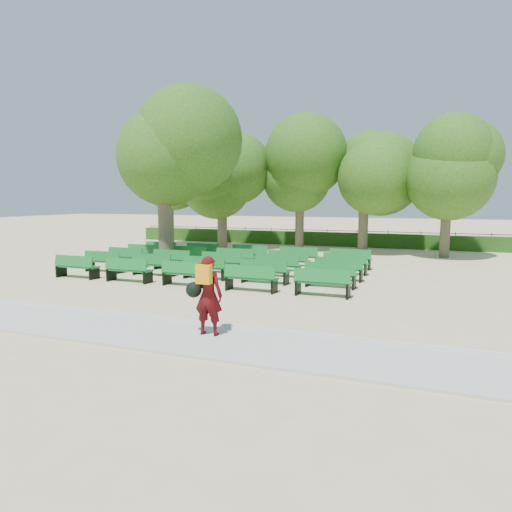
{
  "coord_description": "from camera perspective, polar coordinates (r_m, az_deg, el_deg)",
  "views": [
    {
      "loc": [
        7.44,
        -16.17,
        3.15
      ],
      "look_at": [
        1.68,
        -1.0,
        1.1
      ],
      "focal_mm": 32.0,
      "sensor_mm": 36.0,
      "label": 1
    }
  ],
  "objects": [
    {
      "name": "tree_line",
      "position": [
        27.39,
        4.89,
        0.58
      ],
      "size": [
        21.8,
        6.8,
        7.04
      ],
      "primitive_type": null,
      "color": "#34621A",
      "rests_on": "ground"
    },
    {
      "name": "paving",
      "position": [
        11.91,
        -19.02,
        -8.39
      ],
      "size": [
        30.0,
        2.2,
        0.06
      ],
      "primitive_type": "cube",
      "color": "#BBBBB6",
      "rests_on": "ground"
    },
    {
      "name": "person",
      "position": [
        10.4,
        -6.14,
        -4.78
      ],
      "size": [
        0.87,
        0.53,
        1.82
      ],
      "rotation": [
        0.0,
        0.0,
        3.21
      ],
      "color": "#460A0B",
      "rests_on": "ground"
    },
    {
      "name": "fence",
      "position": [
        31.62,
        7.08,
        1.44
      ],
      "size": [
        26.0,
        0.1,
        1.02
      ],
      "primitive_type": null,
      "color": "black",
      "rests_on": "ground"
    },
    {
      "name": "tree_among",
      "position": [
        21.4,
        -11.5,
        12.37
      ],
      "size": [
        5.78,
        5.78,
        7.76
      ],
      "color": "brown",
      "rests_on": "ground"
    },
    {
      "name": "curb",
      "position": [
        12.78,
        -15.71,
        -7.12
      ],
      "size": [
        30.0,
        0.12,
        0.1
      ],
      "primitive_type": "cube",
      "color": "silver",
      "rests_on": "ground"
    },
    {
      "name": "ground",
      "position": [
        18.07,
        -3.86,
        -2.85
      ],
      "size": [
        120.0,
        120.0,
        0.0
      ],
      "primitive_type": "plane",
      "color": "#CDB888"
    },
    {
      "name": "hedge",
      "position": [
        31.19,
        6.91,
        2.19
      ],
      "size": [
        26.0,
        0.7,
        0.9
      ],
      "primitive_type": "cube",
      "color": "#224D13",
      "rests_on": "ground"
    },
    {
      "name": "bench_array",
      "position": [
        19.45,
        -4.09,
        -1.86
      ],
      "size": [
        1.85,
        0.66,
        1.15
      ],
      "rotation": [
        0.0,
        0.0,
        -0.05
      ],
      "color": "#137129",
      "rests_on": "ground"
    }
  ]
}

